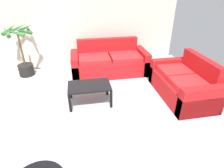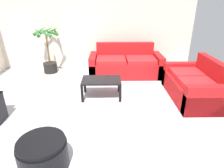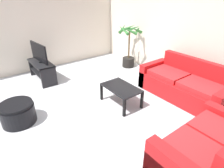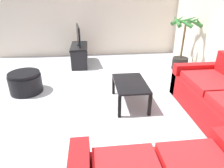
{
  "view_description": "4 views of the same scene",
  "coord_description": "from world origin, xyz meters",
  "views": [
    {
      "loc": [
        0.09,
        -2.4,
        2.28
      ],
      "look_at": [
        0.62,
        0.44,
        0.66
      ],
      "focal_mm": 29.4,
      "sensor_mm": 36.0,
      "label": 1
    },
    {
      "loc": [
        0.38,
        -3.05,
        2.05
      ],
      "look_at": [
        0.45,
        0.35,
        0.55
      ],
      "focal_mm": 30.68,
      "sensor_mm": 36.0,
      "label": 2
    },
    {
      "loc": [
        2.97,
        -1.45,
        2.35
      ],
      "look_at": [
        0.33,
        0.56,
        0.65
      ],
      "focal_mm": 29.85,
      "sensor_mm": 36.0,
      "label": 3
    },
    {
      "loc": [
        3.3,
        0.22,
        1.87
      ],
      "look_at": [
        0.38,
        0.55,
        0.49
      ],
      "focal_mm": 31.5,
      "sensor_mm": 36.0,
      "label": 4
    }
  ],
  "objects": [
    {
      "name": "ground_plane",
      "position": [
        0.0,
        0.0,
        0.0
      ],
      "size": [
        6.6,
        6.6,
        0.0
      ],
      "primitive_type": "plane",
      "color": "#B2B2B7"
    },
    {
      "name": "wall_left",
      "position": [
        -3.0,
        0.0,
        1.35
      ],
      "size": [
        0.06,
        6.0,
        2.7
      ],
      "primitive_type": "cube",
      "color": "beige",
      "rests_on": "ground"
    },
    {
      "name": "tv_stand",
      "position": [
        -2.1,
        -0.09,
        0.34
      ],
      "size": [
        1.1,
        0.45,
        0.53
      ],
      "color": "black",
      "rests_on": "ground"
    },
    {
      "name": "tv",
      "position": [
        -2.1,
        -0.09,
        0.81
      ],
      "size": [
        0.89,
        0.14,
        0.54
      ],
      "color": "black",
      "rests_on": "tv_stand"
    },
    {
      "name": "coffee_table",
      "position": [
        0.22,
        0.89,
        0.37
      ],
      "size": [
        0.87,
        0.55,
        0.43
      ],
      "color": "black",
      "rests_on": "ground"
    },
    {
      "name": "potted_palm",
      "position": [
        -1.38,
        2.56,
        0.61
      ],
      "size": [
        0.78,
        0.79,
        1.38
      ],
      "color": "black",
      "rests_on": "ground"
    },
    {
      "name": "ottoman",
      "position": [
        -0.48,
        -1.12,
        0.21
      ],
      "size": [
        0.64,
        0.64,
        0.42
      ],
      "color": "black",
      "rests_on": "ground"
    }
  ]
}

